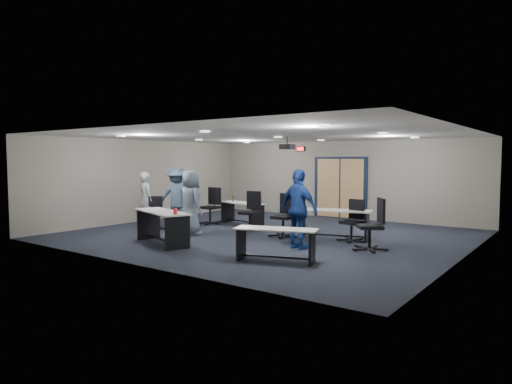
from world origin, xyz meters
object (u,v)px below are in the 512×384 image
Objects in this scene: table_front_right at (276,239)px; chair_loose_left at (155,213)px; chair_back_b at (250,211)px; person_back at (177,197)px; table_front_left at (162,221)px; person_navy at (299,209)px; person_plaid at (190,202)px; table_back_right at (334,219)px; chair_loose_right at (370,224)px; chair_back_d at (352,221)px; chair_back_a at (210,206)px; table_back_left at (242,209)px; chair_back_c at (283,216)px; person_gray at (146,200)px.

chair_loose_left reaches higher than table_front_right.
person_back reaches higher than chair_back_b.
chair_back_b is at bearing 100.61° from table_front_left.
person_plaid is at bearing 14.31° from person_navy.
chair_loose_right is at bearing -48.41° from table_back_right.
chair_back_d is (0.27, 3.00, 0.06)m from table_front_right.
table_back_right is 2.04× the size of chair_loose_left.
person_navy is (-0.59, -1.58, 0.39)m from chair_back_d.
chair_loose_right is 6.05m from person_back.
table_back_left is at bearing 32.15° from chair_back_a.
chair_loose_left is (-4.93, -1.65, -0.04)m from table_back_right.
chair_back_c is at bearing -156.72° from chair_back_d.
chair_loose_right is at bearing -4.98° from table_back_left.
chair_loose_left is at bearing 41.17° from person_back.
table_back_right is 1.09× the size of person_navy.
table_front_left is at bearing -126.30° from chair_back_c.
table_front_right is 5.40m from person_back.
chair_back_c is 0.68× the size of person_gray.
person_back is (-0.29, -1.14, 0.34)m from chair_back_a.
table_back_right is 1.89× the size of chair_back_d.
chair_back_b is 2.96m from person_navy.
person_navy is at bearing -45.65° from chair_back_c.
person_plaid is at bearing -125.46° from chair_back_b.
table_front_left is 1.23× the size of person_gray.
chair_loose_left is at bearing 14.18° from person_navy.
table_front_left is at bearing -104.39° from chair_back_b.
table_back_left is 1.54× the size of chair_back_a.
table_back_left is 1.01× the size of person_plaid.
chair_back_a is 2.03m from person_gray.
chair_back_d reaches higher than chair_loose_left.
chair_back_c is (3.20, -0.68, -0.01)m from chair_back_a.
chair_back_b is at bearing 115.75° from table_front_right.
chair_back_c is 0.63× the size of person_back.
chair_back_a is 3.27m from chair_back_c.
chair_loose_right is at bearing -9.65° from chair_back_c.
table_front_right is 2.95m from chair_back_c.
chair_back_a is 5.85m from chair_loose_right.
person_plaid reaches higher than table_front_right.
person_back is at bearing -13.89° from person_plaid.
person_plaid is (-2.24, -1.17, 0.31)m from chair_back_c.
table_back_left is 1.71× the size of chair_back_d.
table_front_right is 0.88× the size of table_back_right.
chair_back_b is 1.08× the size of chair_back_d.
chair_loose_right is (5.75, -1.07, 0.01)m from chair_back_a.
person_back is at bearing 175.75° from table_back_right.
chair_loose_left is (-5.16, 1.38, 0.03)m from table_front_right.
chair_back_a is 1.19× the size of chair_loose_left.
chair_back_b reaches higher than table_front_right.
chair_back_b is (1.00, -0.92, 0.09)m from table_back_left.
person_navy is at bearing -97.95° from chair_loose_right.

